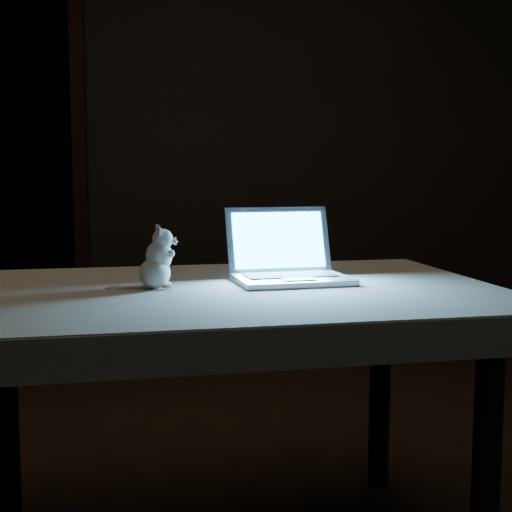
{
  "coord_description": "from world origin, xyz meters",
  "views": [
    {
      "loc": [
        -0.11,
        -1.93,
        0.96
      ],
      "look_at": [
        0.11,
        -0.14,
        0.75
      ],
      "focal_mm": 52.0,
      "sensor_mm": 36.0,
      "label": 1
    }
  ],
  "objects": [
    {
      "name": "back_wall",
      "position": [
        0.0,
        2.5,
        1.3
      ],
      "size": [
        4.5,
        0.04,
        2.6
      ],
      "primitive_type": "cube",
      "color": "black",
      "rests_on": "ground"
    },
    {
      "name": "table",
      "position": [
        0.02,
        -0.19,
        0.33
      ],
      "size": [
        1.32,
        0.92,
        0.67
      ],
      "primitive_type": null,
      "rotation": [
        0.0,
        0.0,
        0.09
      ],
      "color": "black",
      "rests_on": "floor"
    },
    {
      "name": "tablecloth",
      "position": [
        0.0,
        -0.18,
        0.64
      ],
      "size": [
        1.53,
        1.22,
        0.08
      ],
      "primitive_type": null,
      "rotation": [
        0.0,
        0.0,
        0.29
      ],
      "color": "beige",
      "rests_on": "table"
    },
    {
      "name": "laptop",
      "position": [
        0.2,
        -0.13,
        0.77
      ],
      "size": [
        0.31,
        0.28,
        0.19
      ],
      "primitive_type": null,
      "rotation": [
        0.0,
        0.0,
        0.13
      ],
      "color": "silver",
      "rests_on": "tablecloth"
    },
    {
      "name": "plush_mouse",
      "position": [
        -0.14,
        -0.18,
        0.75
      ],
      "size": [
        0.12,
        0.12,
        0.15
      ],
      "primitive_type": null,
      "rotation": [
        0.0,
        0.0,
        0.11
      ],
      "color": "silver",
      "rests_on": "tablecloth"
    }
  ]
}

